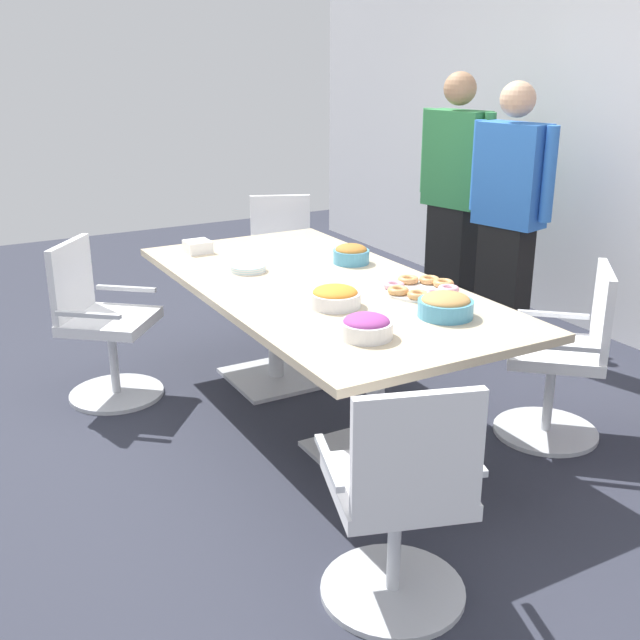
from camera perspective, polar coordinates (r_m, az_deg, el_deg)
ground_plane at (r=4.36m, az=0.00°, el=-6.90°), size 10.00×10.00×0.01m
conference_table at (r=4.12m, az=0.00°, el=0.99°), size 2.40×1.20×0.75m
office_chair_0 at (r=4.15m, az=17.42°, el=-3.01°), size 0.76×0.76×0.91m
office_chair_1 at (r=5.69m, az=-2.79°, el=3.84°), size 0.71×0.71×0.91m
office_chair_2 at (r=4.59m, az=-15.69°, el=-0.68°), size 0.76×0.76×0.91m
office_chair_3 at (r=2.81m, az=5.91°, el=-13.44°), size 0.68×0.68×0.91m
person_standing_0 at (r=5.74m, az=9.80°, el=9.06°), size 0.61×0.32×1.77m
person_standing_1 at (r=5.25m, az=13.67°, el=7.60°), size 0.61×0.32×1.73m
snack_bowl_pretzels at (r=4.48m, az=2.30°, el=4.87°), size 0.21×0.21×0.11m
snack_bowl_cookies at (r=3.61m, az=9.20°, el=1.09°), size 0.26×0.26×0.11m
snack_bowl_candy_mix at (r=3.32m, az=3.42°, el=-0.46°), size 0.23×0.23×0.10m
snack_bowl_chips_orange at (r=3.71m, az=1.12°, el=1.73°), size 0.25×0.25×0.10m
donut_platter at (r=3.97m, az=7.46°, el=2.31°), size 0.38×0.38×0.04m
plate_stack at (r=4.33m, az=-5.30°, el=3.81°), size 0.20×0.20×0.04m
napkin_pile at (r=4.78m, az=-8.96°, el=5.34°), size 0.15×0.15×0.07m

